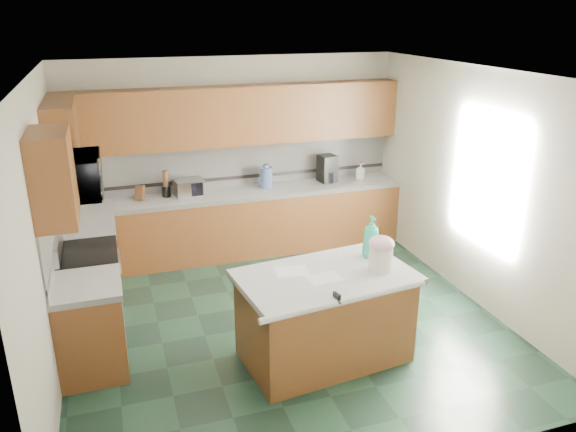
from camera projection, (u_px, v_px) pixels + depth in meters
name	position (u px, v px, depth m)	size (l,w,h in m)	color
floor	(285.00, 322.00, 6.24)	(4.60, 4.60, 0.00)	black
ceiling	(284.00, 73.00, 5.31)	(4.60, 4.60, 0.00)	white
wall_back	(234.00, 155.00, 7.84)	(4.60, 0.04, 2.70)	silver
wall_front	(392.00, 319.00, 3.71)	(4.60, 0.04, 2.70)	silver
wall_left	(42.00, 234.00, 5.10)	(0.04, 4.60, 2.70)	silver
wall_right	(476.00, 187.00, 6.45)	(0.04, 4.60, 2.70)	silver
back_base_cab	(241.00, 225.00, 7.88)	(4.60, 0.60, 0.86)	#3F230E
back_countertop	(240.00, 193.00, 7.72)	(4.60, 0.64, 0.06)	silver
back_upper_cab	(236.00, 116.00, 7.47)	(4.60, 0.33, 0.78)	#3F230E
back_backsplash	(235.00, 164.00, 7.86)	(4.60, 0.02, 0.63)	silver
back_accent_band	(235.00, 178.00, 7.92)	(4.60, 0.01, 0.05)	black
left_base_cab_rear	(92.00, 264.00, 6.66)	(0.60, 0.82, 0.86)	#3F230E
left_counter_rear	(87.00, 228.00, 6.50)	(0.64, 0.82, 0.06)	silver
left_base_cab_front	(91.00, 329.00, 5.30)	(0.60, 0.72, 0.86)	#3F230E
left_counter_front	(85.00, 286.00, 5.14)	(0.64, 0.72, 0.06)	silver
left_backsplash	(52.00, 225.00, 5.64)	(0.02, 2.30, 0.63)	silver
left_accent_band	(55.00, 243.00, 5.71)	(0.01, 2.30, 0.05)	black
left_upper_cab_rear	(62.00, 137.00, 6.22)	(0.33, 1.09, 0.78)	#3F230E
left_upper_cab_front	(53.00, 177.00, 4.73)	(0.33, 0.72, 0.78)	#3F230E
range_body	(91.00, 293.00, 5.95)	(0.60, 0.76, 0.88)	#B7B7BC
range_oven_door	(120.00, 292.00, 6.05)	(0.02, 0.68, 0.55)	black
range_cooktop	(86.00, 254.00, 5.79)	(0.62, 0.78, 0.04)	black
range_handle	(119.00, 260.00, 5.93)	(0.02, 0.02, 0.66)	#B7B7BC
range_backguard	(57.00, 246.00, 5.68)	(0.06, 0.76, 0.18)	#B7B7BC
microwave	(75.00, 176.00, 5.51)	(0.73, 0.50, 0.41)	#B7B7BC
island_base	(325.00, 319.00, 5.47)	(1.55, 0.88, 0.86)	#3F230E
island_top	(326.00, 277.00, 5.31)	(1.65, 0.98, 0.06)	silver
island_bullnose	(347.00, 301.00, 4.87)	(0.06, 0.06, 1.65)	silver
treat_jar	(381.00, 259.00, 5.34)	(0.23, 0.23, 0.24)	white
treat_jar_lid	(382.00, 244.00, 5.29)	(0.25, 0.25, 0.15)	beige
treat_jar_knob	(382.00, 239.00, 5.27)	(0.03, 0.03, 0.08)	tan
treat_jar_knob_end_l	(378.00, 239.00, 5.26)	(0.04, 0.04, 0.04)	tan
treat_jar_knob_end_r	(386.00, 238.00, 5.28)	(0.04, 0.04, 0.04)	tan
soap_bottle_island	(371.00, 237.00, 5.61)	(0.17, 0.17, 0.43)	teal
paper_sheet_a	(325.00, 278.00, 5.22)	(0.32, 0.24, 0.00)	white
paper_sheet_b	(292.00, 271.00, 5.36)	(0.32, 0.24, 0.00)	white
clamp_body	(337.00, 297.00, 4.85)	(0.03, 0.09, 0.08)	black
clamp_handle	(339.00, 302.00, 4.81)	(0.01, 0.01, 0.06)	black
knife_block	(140.00, 193.00, 7.33)	(0.11, 0.09, 0.20)	#472814
utensil_crock	(166.00, 191.00, 7.47)	(0.12, 0.12, 0.15)	black
utensil_bundle	(165.00, 179.00, 7.40)	(0.07, 0.07, 0.21)	#472814
toaster_oven	(189.00, 187.00, 7.51)	(0.38, 0.26, 0.22)	#B7B7BC
toaster_oven_door	(190.00, 190.00, 7.40)	(0.34, 0.01, 0.18)	black
paper_towel	(268.00, 178.00, 7.88)	(0.10, 0.10, 0.24)	white
paper_towel_base	(268.00, 186.00, 7.92)	(0.16, 0.16, 0.01)	#B7B7BC
water_jug	(266.00, 177.00, 7.82)	(0.18, 0.18, 0.29)	#5A77AE
water_jug_neck	(266.00, 166.00, 7.76)	(0.08, 0.08, 0.04)	#5A77AE
coffee_maker	(327.00, 168.00, 8.09)	(0.23, 0.25, 0.39)	black
coffee_carafe	(328.00, 177.00, 8.08)	(0.16, 0.16, 0.16)	black
soap_bottle_back	(360.00, 171.00, 8.24)	(0.11, 0.11, 0.23)	white
soap_back_cap	(361.00, 162.00, 8.20)	(0.02, 0.02, 0.03)	red
window_light_proxy	(487.00, 179.00, 6.21)	(0.02, 1.40, 1.10)	white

